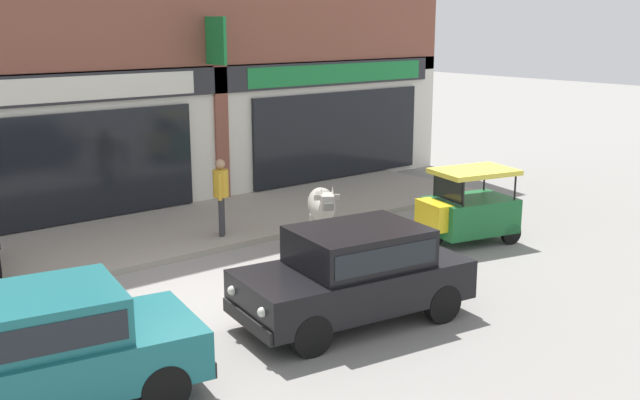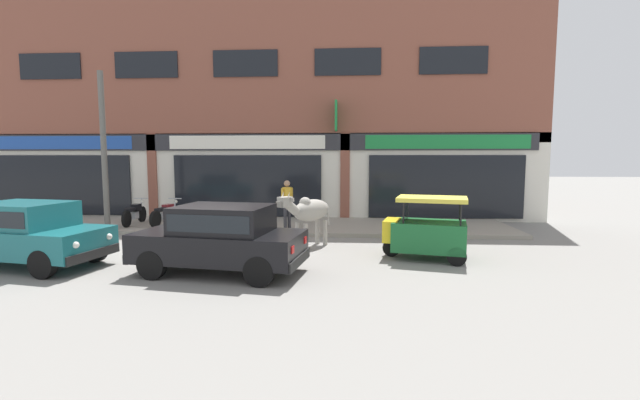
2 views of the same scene
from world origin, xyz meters
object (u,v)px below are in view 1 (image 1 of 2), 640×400
object	(u,v)px
auto_rickshaw	(467,211)
pedestrian	(221,189)
car_1	(355,270)
cow	(322,207)
car_0	(43,346)

from	to	relation	value
auto_rickshaw	pedestrian	xyz separation A→B (m)	(-3.87, 3.24, 0.45)
car_1	pedestrian	xyz separation A→B (m)	(0.71, 4.89, 0.30)
cow	pedestrian	world-z (taller)	pedestrian
car_1	pedestrian	distance (m)	4.95
cow	car_0	world-z (taller)	cow
car_1	auto_rickshaw	world-z (taller)	auto_rickshaw
cow	auto_rickshaw	world-z (taller)	cow
pedestrian	cow	bearing A→B (deg)	-66.70
cow	auto_rickshaw	bearing A→B (deg)	-20.58
car_0	car_1	size ratio (longest dim) A/B	1.01
car_0	pedestrian	distance (m)	7.02
pedestrian	car_0	bearing A→B (deg)	-138.93
auto_rickshaw	pedestrian	bearing A→B (deg)	140.06
pedestrian	car_1	bearing A→B (deg)	-98.25
auto_rickshaw	pedestrian	world-z (taller)	pedestrian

